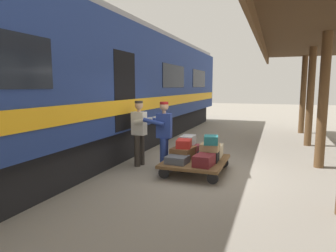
{
  "coord_description": "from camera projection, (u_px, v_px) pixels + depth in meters",
  "views": [
    {
      "loc": [
        -1.46,
        6.75,
        2.07
      ],
      "look_at": [
        0.9,
        0.35,
        1.15
      ],
      "focal_mm": 31.45,
      "sensor_mm": 36.0,
      "label": 1
    }
  ],
  "objects": [
    {
      "name": "suitcase_maroon_trunk",
      "position": [
        204.0,
        160.0,
        6.51
      ],
      "size": [
        0.43,
        0.56,
        0.25
      ],
      "primitive_type": "cube",
      "rotation": [
        0.0,
        0.0,
        -0.1
      ],
      "color": "maroon",
      "rests_on": "luggage_cart"
    },
    {
      "name": "suitcase_gray_aluminum",
      "position": [
        188.0,
        140.0,
        7.55
      ],
      "size": [
        0.33,
        0.52,
        0.25
      ],
      "primitive_type": "cube",
      "rotation": [
        0.0,
        0.0,
        0.01
      ],
      "color": "#9EA0A5",
      "rests_on": "suitcase_burgundy_valise"
    },
    {
      "name": "suitcase_teal_softside",
      "position": [
        211.0,
        140.0,
        6.88
      ],
      "size": [
        0.39,
        0.45,
        0.2
      ],
      "primitive_type": "cube",
      "rotation": [
        0.0,
        0.0,
        0.19
      ],
      "color": "#1E666B",
      "rests_on": "suitcase_tan_vintage"
    },
    {
      "name": "suitcase_tan_vintage",
      "position": [
        210.0,
        147.0,
        6.94
      ],
      "size": [
        0.43,
        0.4,
        0.17
      ],
      "primitive_type": "cube",
      "rotation": [
        0.0,
        0.0,
        0.02
      ],
      "color": "tan",
      "rests_on": "suitcase_black_hardshell"
    },
    {
      "name": "luggage_cart",
      "position": [
        196.0,
        161.0,
        7.08
      ],
      "size": [
        1.39,
        1.71,
        0.32
      ],
      "color": "brown",
      "rests_on": "ground_plane"
    },
    {
      "name": "porter_in_overalls",
      "position": [
        163.0,
        133.0,
        7.21
      ],
      "size": [
        0.7,
        0.48,
        1.7
      ],
      "color": "navy",
      "rests_on": "ground_plane"
    },
    {
      "name": "suitcase_black_hardshell",
      "position": [
        209.0,
        156.0,
        6.95
      ],
      "size": [
        0.48,
        0.46,
        0.23
      ],
      "primitive_type": "cube",
      "rotation": [
        0.0,
        0.0,
        0.04
      ],
      "color": "black",
      "rests_on": "luggage_cart"
    },
    {
      "name": "suitcase_brown_leather",
      "position": [
        183.0,
        153.0,
        7.16
      ],
      "size": [
        0.52,
        0.68,
        0.28
      ],
      "primitive_type": "cube",
      "rotation": [
        0.0,
        0.0,
        -0.11
      ],
      "color": "brown",
      "rests_on": "luggage_cart"
    },
    {
      "name": "suitcase_burgundy_valise",
      "position": [
        189.0,
        150.0,
        7.6
      ],
      "size": [
        0.52,
        0.56,
        0.24
      ],
      "primitive_type": "cube",
      "rotation": [
        0.0,
        0.0,
        0.03
      ],
      "color": "maroon",
      "rests_on": "luggage_cart"
    },
    {
      "name": "suitcase_red_plastic",
      "position": [
        184.0,
        143.0,
        7.12
      ],
      "size": [
        0.41,
        0.54,
        0.19
      ],
      "primitive_type": "cube",
      "rotation": [
        0.0,
        0.0,
        0.17
      ],
      "color": "#AD231E",
      "rests_on": "suitcase_brown_leather"
    },
    {
      "name": "ground_plane",
      "position": [
        208.0,
        173.0,
        7.06
      ],
      "size": [
        60.0,
        60.0,
        0.0
      ],
      "primitive_type": "plane",
      "color": "gray"
    },
    {
      "name": "suitcase_slate_roller",
      "position": [
        177.0,
        160.0,
        6.73
      ],
      "size": [
        0.5,
        0.47,
        0.17
      ],
      "primitive_type": "cube",
      "rotation": [
        0.0,
        0.0,
        -0.06
      ],
      "color": "#4C515B",
      "rests_on": "luggage_cart"
    },
    {
      "name": "porter_by_door",
      "position": [
        140.0,
        131.0,
        7.63
      ],
      "size": [
        0.7,
        0.49,
        1.7
      ],
      "color": "#332D28",
      "rests_on": "ground_plane"
    },
    {
      "name": "platform_canopy",
      "position": [
        336.0,
        26.0,
        5.77
      ],
      "size": [
        3.2,
        15.88,
        3.56
      ],
      "color": "brown",
      "rests_on": "ground_plane"
    },
    {
      "name": "train_car",
      "position": [
        77.0,
        87.0,
        8.05
      ],
      "size": [
        3.03,
        21.94,
        4.0
      ],
      "color": "navy",
      "rests_on": "ground_plane"
    },
    {
      "name": "suitcase_cream_canvas",
      "position": [
        213.0,
        151.0,
        7.38
      ],
      "size": [
        0.48,
        0.64,
        0.29
      ],
      "primitive_type": "cube",
      "rotation": [
        0.0,
        0.0,
        0.04
      ],
      "color": "beige",
      "rests_on": "luggage_cart"
    }
  ]
}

